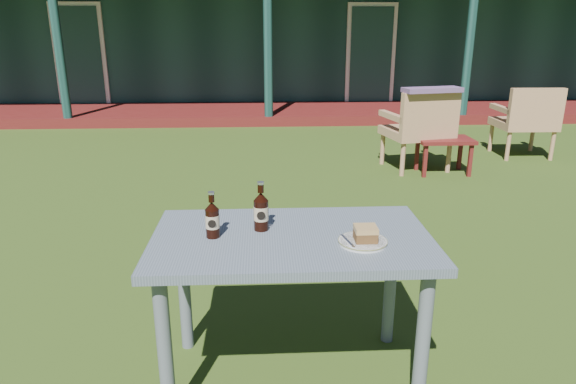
{
  "coord_description": "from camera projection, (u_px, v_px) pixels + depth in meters",
  "views": [
    {
      "loc": [
        -0.12,
        -3.64,
        1.58
      ],
      "look_at": [
        0.0,
        -1.3,
        0.82
      ],
      "focal_mm": 32.0,
      "sensor_mm": 36.0,
      "label": 1
    }
  ],
  "objects": [
    {
      "name": "cola_bottle_near",
      "position": [
        261.0,
        211.0,
        2.24
      ],
      "size": [
        0.07,
        0.07,
        0.22
      ],
      "color": "black",
      "rests_on": "cafe_table"
    },
    {
      "name": "bottle_cap",
      "position": [
        269.0,
        226.0,
        2.3
      ],
      "size": [
        0.03,
        0.03,
        0.01
      ],
      "primitive_type": "cylinder",
      "color": "silver",
      "rests_on": "cafe_table"
    },
    {
      "name": "pavilion",
      "position": [
        265.0,
        25.0,
        12.37
      ],
      "size": [
        15.8,
        8.3,
        3.45
      ],
      "color": "#153833",
      "rests_on": "ground"
    },
    {
      "name": "cake_slice",
      "position": [
        366.0,
        233.0,
        2.11
      ],
      "size": [
        0.09,
        0.09,
        0.06
      ],
      "color": "#51351A",
      "rests_on": "plate"
    },
    {
      "name": "ground",
      "position": [
        279.0,
        241.0,
        3.95
      ],
      "size": [
        80.0,
        80.0,
        0.0
      ],
      "primitive_type": "plane",
      "color": "#334916"
    },
    {
      "name": "cola_bottle_far",
      "position": [
        212.0,
        219.0,
        2.17
      ],
      "size": [
        0.06,
        0.06,
        0.2
      ],
      "color": "black",
      "rests_on": "cafe_table"
    },
    {
      "name": "armchair_left",
      "position": [
        421.0,
        126.0,
        5.74
      ],
      "size": [
        0.78,
        0.75,
        0.91
      ],
      "color": "tan",
      "rests_on": "ground"
    },
    {
      "name": "armchair_right",
      "position": [
        527.0,
        118.0,
        6.33
      ],
      "size": [
        0.66,
        0.62,
        0.88
      ],
      "color": "tan",
      "rests_on": "ground"
    },
    {
      "name": "plate",
      "position": [
        363.0,
        242.0,
        2.12
      ],
      "size": [
        0.2,
        0.2,
        0.01
      ],
      "color": "silver",
      "rests_on": "cafe_table"
    },
    {
      "name": "side_table",
      "position": [
        444.0,
        143.0,
        5.67
      ],
      "size": [
        0.6,
        0.4,
        0.4
      ],
      "color": "#571615",
      "rests_on": "ground"
    },
    {
      "name": "cafe_table",
      "position": [
        292.0,
        257.0,
        2.24
      ],
      "size": [
        1.2,
        0.7,
        0.72
      ],
      "color": "slate",
      "rests_on": "ground"
    },
    {
      "name": "floral_throw",
      "position": [
        432.0,
        90.0,
        5.44
      ],
      "size": [
        0.66,
        0.33,
        0.05
      ],
      "primitive_type": "cube",
      "rotation": [
        0.0,
        0.0,
        3.34
      ],
      "color": "#694A75",
      "rests_on": "armchair_left"
    },
    {
      "name": "fork",
      "position": [
        348.0,
        241.0,
        2.11
      ],
      "size": [
        0.04,
        0.14,
        0.0
      ],
      "primitive_type": "cube",
      "rotation": [
        0.0,
        0.0,
        0.22
      ],
      "color": "silver",
      "rests_on": "plate"
    }
  ]
}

